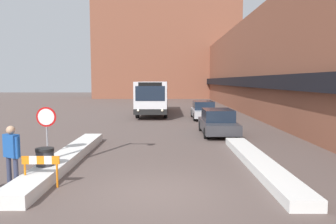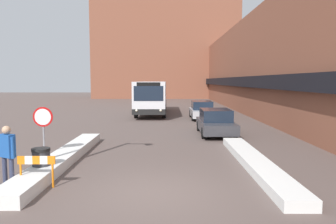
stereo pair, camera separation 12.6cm
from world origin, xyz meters
name	(u,v)px [view 1 (the left image)]	position (x,y,z in m)	size (l,w,h in m)	color
ground_plane	(156,193)	(0.00, 0.00, 0.00)	(160.00, 160.00, 0.00)	brown
building_row_right	(263,67)	(9.97, 24.00, 4.50)	(5.50, 60.00, 9.02)	brown
building_backdrop_far	(165,45)	(0.00, 51.92, 9.74)	(26.00, 8.00, 19.49)	brown
snow_bank_left	(65,158)	(-3.60, 3.37, 0.19)	(0.90, 9.30, 0.37)	silver
snow_bank_right	(257,162)	(3.60, 2.82, 0.16)	(0.90, 8.56, 0.31)	silver
city_bus	(152,96)	(-1.09, 21.83, 1.69)	(2.64, 11.01, 3.05)	silver
parked_car_front	(216,122)	(3.20, 10.03, 0.73)	(1.92, 4.46, 1.47)	#38383D
parked_car_middle	(202,110)	(3.20, 17.88, 0.73)	(1.85, 4.36, 1.46)	#B7B7BC
stop_sign	(45,123)	(-4.35, 3.47, 1.54)	(0.76, 0.08, 2.14)	gray
pedestrian	(10,151)	(-4.28, 0.50, 1.10)	(0.54, 0.43, 1.82)	#333851
trash_bin	(43,163)	(-3.71, 1.53, 0.48)	(0.59, 0.59, 0.95)	#38383D
construction_barricade	(39,165)	(-3.43, 0.46, 0.67)	(1.10, 0.06, 0.94)	orange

